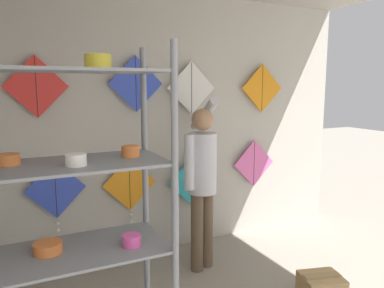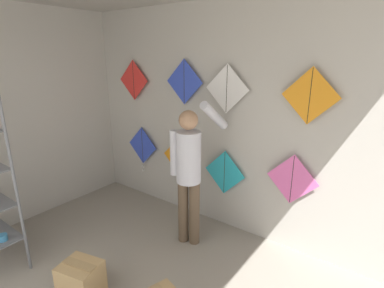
# 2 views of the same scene
# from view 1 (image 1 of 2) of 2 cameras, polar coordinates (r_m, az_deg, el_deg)

# --- Properties ---
(back_panel) EXTENTS (4.68, 0.06, 2.80)m
(back_panel) POSITION_cam_1_polar(r_m,az_deg,el_deg) (4.10, -4.58, 2.80)
(back_panel) COLOR #BCB7AD
(back_panel) RESTS_ON ground
(shelf_rack) EXTENTS (1.00, 0.41, 2.02)m
(shelf_rack) POSITION_cam_1_polar(r_m,az_deg,el_deg) (1.74, -20.54, -16.75)
(shelf_rack) COLOR slate
(shelf_rack) RESTS_ON ground
(shopkeeper) EXTENTS (0.42, 0.65, 1.73)m
(shopkeeper) POSITION_cam_1_polar(r_m,az_deg,el_deg) (3.68, 1.48, -4.64)
(shopkeeper) COLOR brown
(shopkeeper) RESTS_ON ground
(kite_0) EXTENTS (0.57, 0.04, 0.71)m
(kite_0) POSITION_cam_1_polar(r_m,az_deg,el_deg) (3.86, -20.05, -6.87)
(kite_0) COLOR blue
(kite_1) EXTENTS (0.57, 0.04, 0.71)m
(kite_1) POSITION_cam_1_polar(r_m,az_deg,el_deg) (4.00, -9.47, -6.33)
(kite_1) COLOR orange
(kite_2) EXTENTS (0.57, 0.01, 0.57)m
(kite_2) POSITION_cam_1_polar(r_m,az_deg,el_deg) (4.26, 0.01, -5.70)
(kite_2) COLOR #28B2C6
(kite_3) EXTENTS (0.57, 0.01, 0.57)m
(kite_3) POSITION_cam_1_polar(r_m,az_deg,el_deg) (4.66, 9.43, -2.93)
(kite_3) COLOR pink
(kite_4) EXTENTS (0.57, 0.01, 0.57)m
(kite_4) POSITION_cam_1_polar(r_m,az_deg,el_deg) (3.71, -22.67, 8.08)
(kite_4) COLOR red
(kite_5) EXTENTS (0.57, 0.01, 0.57)m
(kite_5) POSITION_cam_1_polar(r_m,az_deg,el_deg) (3.89, -8.56, 9.07)
(kite_5) COLOR blue
(kite_6) EXTENTS (0.57, 0.01, 0.57)m
(kite_6) POSITION_cam_1_polar(r_m,az_deg,el_deg) (4.12, -0.08, 8.53)
(kite_6) COLOR white
(kite_7) EXTENTS (0.57, 0.01, 0.57)m
(kite_7) POSITION_cam_1_polar(r_m,az_deg,el_deg) (4.61, 10.63, 8.35)
(kite_7) COLOR orange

